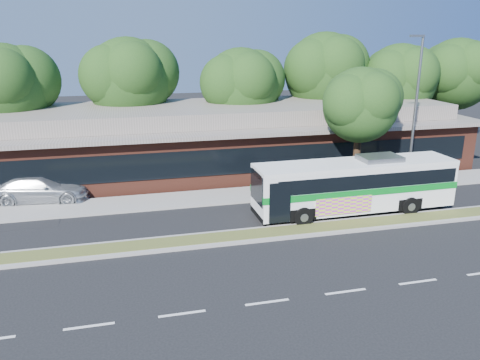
{
  "coord_description": "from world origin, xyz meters",
  "views": [
    {
      "loc": [
        -7.38,
        -18.81,
        8.94
      ],
      "look_at": [
        -1.98,
        3.17,
        2.0
      ],
      "focal_mm": 35.0,
      "sensor_mm": 36.0,
      "label": 1
    }
  ],
  "objects_px": {
    "sedan": "(40,188)",
    "sidewalk_tree": "(365,103)",
    "lamp_post": "(415,107)",
    "transit_bus": "(356,182)"
  },
  "relations": [
    {
      "from": "lamp_post",
      "to": "transit_bus",
      "type": "distance_m",
      "value": 7.32
    },
    {
      "from": "sidewalk_tree",
      "to": "lamp_post",
      "type": "bearing_deg",
      "value": -5.47
    },
    {
      "from": "lamp_post",
      "to": "transit_bus",
      "type": "xyz_separation_m",
      "value": [
        -5.49,
        -3.6,
        -3.22
      ]
    },
    {
      "from": "lamp_post",
      "to": "transit_bus",
      "type": "relative_size",
      "value": 0.84
    },
    {
      "from": "sedan",
      "to": "sidewalk_tree",
      "type": "bearing_deg",
      "value": -88.3
    },
    {
      "from": "transit_bus",
      "to": "sedan",
      "type": "relative_size",
      "value": 2.04
    },
    {
      "from": "transit_bus",
      "to": "sidewalk_tree",
      "type": "xyz_separation_m",
      "value": [
        2.29,
        3.91,
        3.53
      ]
    },
    {
      "from": "sidewalk_tree",
      "to": "sedan",
      "type": "bearing_deg",
      "value": 174.28
    },
    {
      "from": "transit_bus",
      "to": "lamp_post",
      "type": "bearing_deg",
      "value": 32.45
    },
    {
      "from": "sedan",
      "to": "lamp_post",
      "type": "bearing_deg",
      "value": -88.26
    }
  ]
}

